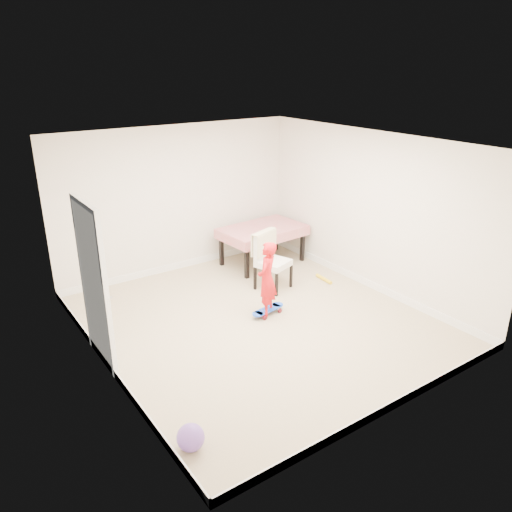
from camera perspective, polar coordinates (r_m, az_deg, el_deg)
ground at (r=7.44m, az=0.25°, el=-7.45°), size 5.00×5.00×0.00m
ceiling at (r=6.59m, az=0.28°, el=12.58°), size 4.50×5.00×0.04m
wall_back at (r=8.96m, az=-8.93°, el=6.34°), size 4.50×0.04×2.60m
wall_front at (r=5.23m, az=16.11°, el=-5.49°), size 4.50×0.04×2.60m
wall_left at (r=6.00m, az=-17.48°, el=-2.10°), size 0.04×5.00×2.60m
wall_right at (r=8.33m, az=12.98°, el=4.89°), size 0.04×5.00×2.60m
door at (r=6.37m, az=-17.99°, el=-3.46°), size 0.11×0.94×2.11m
baseboard_back at (r=9.36m, az=-8.52°, el=-0.98°), size 4.50×0.02×0.12m
baseboard_front at (r=5.88m, az=14.91°, el=-16.38°), size 4.50×0.02×0.12m
baseboard_left at (r=6.57m, az=-16.35°, el=-12.09°), size 0.02×5.00×0.12m
baseboard_right at (r=8.76m, az=12.36°, el=-2.89°), size 0.02×5.00×0.12m
dining_table at (r=9.38m, az=0.73°, el=1.25°), size 1.58×1.06×0.71m
dining_chair at (r=8.28m, az=2.00°, el=-0.61°), size 0.70×0.75×0.98m
skateboard at (r=7.61m, az=1.36°, el=-6.36°), size 0.63×0.31×0.09m
child at (r=7.34m, az=1.26°, el=-2.89°), size 0.50×0.47×1.14m
balloon at (r=5.26m, az=-7.48°, el=-19.88°), size 0.28×0.28×0.28m
foam_toy at (r=8.82m, az=7.76°, el=-2.61°), size 0.09×0.40×0.06m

